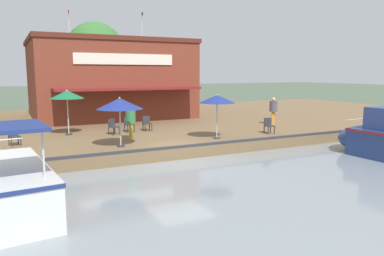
{
  "coord_description": "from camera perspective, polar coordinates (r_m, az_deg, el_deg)",
  "views": [
    {
      "loc": [
        14.7,
        -6.75,
        3.88
      ],
      "look_at": [
        -1.0,
        1.09,
        1.3
      ],
      "focal_mm": 35.0,
      "sensor_mm": 36.0,
      "label": 1
    }
  ],
  "objects": [
    {
      "name": "cafe_chair_under_first_umbrella",
      "position": [
        21.58,
        -6.89,
        0.84
      ],
      "size": [
        0.44,
        0.44,
        0.85
      ],
      "color": "#2D2D33",
      "rests_on": "quay_deck"
    },
    {
      "name": "quay_edge_fender",
      "position": [
        16.58,
        -1.98,
        -2.87
      ],
      "size": [
        0.2,
        50.4,
        0.1
      ],
      "primitive_type": "cube",
      "color": "#2D2D33",
      "rests_on": "quay_deck"
    },
    {
      "name": "patio_umbrella_far_corner",
      "position": [
        20.91,
        -18.51,
        4.85
      ],
      "size": [
        1.78,
        1.78,
        2.42
      ],
      "color": "#B7B7B7",
      "rests_on": "quay_deck"
    },
    {
      "name": "patio_umbrella_mid_patio_right",
      "position": [
        18.78,
        3.84,
        4.41
      ],
      "size": [
        1.83,
        1.83,
        2.24
      ],
      "color": "#B7B7B7",
      "rests_on": "quay_deck"
    },
    {
      "name": "cafe_chair_back_row_seat",
      "position": [
        18.85,
        -25.49,
        -1.01
      ],
      "size": [
        0.53,
        0.53,
        0.85
      ],
      "color": "#2D2D33",
      "rests_on": "quay_deck"
    },
    {
      "name": "quay_deck",
      "position": [
        26.81,
        -11.7,
        0.51
      ],
      "size": [
        22.0,
        56.0,
        0.6
      ],
      "primitive_type": "cube",
      "color": "brown",
      "rests_on": "ground"
    },
    {
      "name": "person_at_quay_edge",
      "position": [
        18.67,
        -9.34,
        1.52
      ],
      "size": [
        0.49,
        0.49,
        1.73
      ],
      "color": "gold",
      "rests_on": "quay_deck"
    },
    {
      "name": "ground_plane",
      "position": [
        16.63,
        -1.82,
        -5.13
      ],
      "size": [
        220.0,
        220.0,
        0.0
      ],
      "primitive_type": "plane",
      "color": "#4C5B47"
    },
    {
      "name": "patio_umbrella_by_entrance",
      "position": [
        16.91,
        -10.97,
        3.67
      ],
      "size": [
        2.05,
        2.05,
        2.23
      ],
      "color": "#B7B7B7",
      "rests_on": "quay_deck"
    },
    {
      "name": "person_near_entrance",
      "position": [
        24.49,
        12.3,
        3.07
      ],
      "size": [
        0.49,
        0.49,
        1.75
      ],
      "color": "orange",
      "rests_on": "quay_deck"
    },
    {
      "name": "cafe_chair_facing_river",
      "position": [
        20.91,
        11.61,
        0.48
      ],
      "size": [
        0.48,
        0.48,
        0.85
      ],
      "color": "#2D2D33",
      "rests_on": "quay_deck"
    },
    {
      "name": "cafe_chair_far_corner_seat",
      "position": [
        20.56,
        -11.94,
        0.34
      ],
      "size": [
        0.58,
        0.58,
        0.85
      ],
      "color": "#2D2D33",
      "rests_on": "quay_deck"
    },
    {
      "name": "tree_upstream_bank",
      "position": [
        33.65,
        -14.77,
        10.98
      ],
      "size": [
        5.29,
        5.04,
        7.64
      ],
      "color": "brown",
      "rests_on": "quay_deck"
    },
    {
      "name": "motorboat_second_along",
      "position": [
        12.11,
        -26.75,
        -7.32
      ],
      "size": [
        5.91,
        2.55,
        2.55
      ],
      "color": "silver",
      "rests_on": "river_water"
    },
    {
      "name": "waterfront_restaurant",
      "position": [
        29.54,
        -12.59,
        7.33
      ],
      "size": [
        10.97,
        11.23,
        7.98
      ],
      "color": "brown",
      "rests_on": "quay_deck"
    },
    {
      "name": "cafe_chair_beside_entrance",
      "position": [
        21.31,
        -9.63,
        0.68
      ],
      "size": [
        0.5,
        0.5,
        0.85
      ],
      "color": "#2D2D33",
      "rests_on": "quay_deck"
    }
  ]
}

